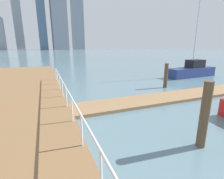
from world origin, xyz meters
TOP-DOWN VIEW (x-y plane):
  - ground_plane at (0.00, 20.00)m, footprint 300.00×300.00m
  - floating_dock at (3.60, 10.64)m, footprint 14.20×2.00m
  - boardwalk_railing at (-3.15, 6.75)m, footprint 0.06×23.07m
  - dock_piling_0 at (0.86, 5.77)m, footprint 0.30×0.30m
  - dock_piling_2 at (5.37, 13.26)m, footprint 0.32×0.32m
  - moored_boat_2 at (11.67, 16.37)m, footprint 6.26×1.88m
  - skyline_tower_1 at (-22.45, 180.70)m, footprint 6.65×7.59m
  - skyline_tower_2 at (-2.87, 168.58)m, footprint 6.97×7.97m
  - skyline_tower_4 at (29.08, 173.87)m, footprint 11.79×9.98m

SIDE VIEW (x-z plane):
  - ground_plane at x=0.00m, z-range 0.00..0.00m
  - floating_dock at x=3.60m, z-range 0.00..0.18m
  - moored_boat_2 at x=11.67m, z-range -3.54..5.00m
  - dock_piling_2 at x=5.37m, z-range 0.00..2.06m
  - dock_piling_0 at x=0.86m, z-range 0.00..2.37m
  - boardwalk_railing at x=-3.15m, z-range 0.71..1.79m
  - skyline_tower_2 at x=-2.87m, z-range 0.00..47.71m
  - skyline_tower_1 at x=-22.45m, z-range 0.00..70.56m
  - skyline_tower_4 at x=29.08m, z-range 0.00..86.43m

